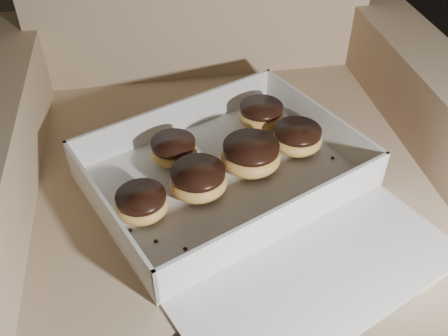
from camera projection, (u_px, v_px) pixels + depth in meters
name	position (u px, v px, depth m)	size (l,w,h in m)	color
armchair	(221.00, 181.00, 1.06)	(0.91, 0.77, 0.96)	#998162
bakery_box	(241.00, 188.00, 0.83)	(0.60, 0.64, 0.07)	silver
donut_a	(174.00, 150.00, 0.88)	(0.08, 0.08, 0.04)	#D3974A
donut_b	(261.00, 114.00, 0.97)	(0.09, 0.09, 0.04)	#D3974A
donut_c	(297.00, 138.00, 0.91)	(0.09, 0.09, 0.05)	#D3974A
donut_d	(251.00, 156.00, 0.87)	(0.10, 0.10, 0.05)	#D3974A
donut_e	(142.00, 204.00, 0.78)	(0.08, 0.08, 0.04)	#D3974A
donut_f	(198.00, 180.00, 0.82)	(0.10, 0.10, 0.05)	#D3974A
crumb_a	(333.00, 158.00, 0.90)	(0.01, 0.01, 0.00)	black
crumb_b	(156.00, 241.00, 0.75)	(0.01, 0.01, 0.00)	black
crumb_c	(185.00, 249.00, 0.74)	(0.01, 0.01, 0.00)	black
crumb_d	(130.00, 230.00, 0.77)	(0.01, 0.01, 0.00)	black
crumb_e	(263.00, 221.00, 0.78)	(0.01, 0.01, 0.00)	black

